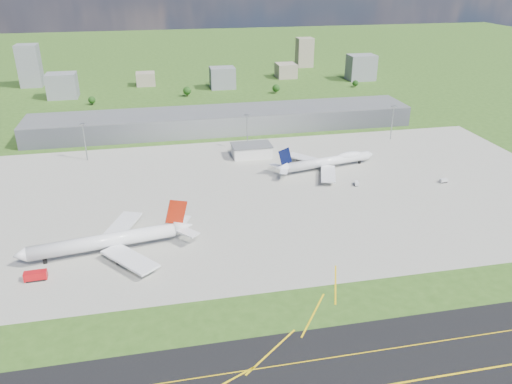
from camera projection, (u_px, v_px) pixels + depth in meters
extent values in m
plane|color=#315219|center=(226.00, 135.00, 386.12)|extent=(1400.00, 1400.00, 0.00)
cube|color=gray|center=(271.00, 192.00, 289.96)|extent=(360.00, 190.00, 0.08)
cube|color=slate|center=(223.00, 120.00, 396.35)|extent=(300.00, 42.00, 15.00)
cube|color=silver|center=(251.00, 151.00, 341.75)|extent=(26.00, 16.00, 8.00)
cylinder|color=gray|center=(85.00, 143.00, 331.46)|extent=(0.70, 0.70, 25.00)
cube|color=gray|center=(82.00, 124.00, 326.13)|extent=(3.50, 2.00, 1.20)
cylinder|color=gray|center=(247.00, 132.00, 351.57)|extent=(0.70, 0.70, 25.00)
cube|color=gray|center=(247.00, 115.00, 346.24)|extent=(3.50, 2.00, 1.20)
cylinder|color=gray|center=(392.00, 123.00, 371.69)|extent=(0.70, 0.70, 25.00)
cube|color=gray|center=(394.00, 107.00, 366.36)|extent=(3.50, 2.00, 1.20)
cylinder|color=white|center=(104.00, 241.00, 226.09)|extent=(64.89, 16.30, 6.68)
cone|color=white|center=(20.00, 256.00, 215.05)|extent=(6.51, 7.44, 6.68)
cone|color=white|center=(183.00, 226.00, 237.27)|extent=(9.81, 7.95, 6.68)
cube|color=maroon|center=(99.00, 246.00, 226.25)|extent=(52.80, 10.66, 1.45)
cube|color=white|center=(130.00, 259.00, 216.35)|extent=(25.92, 28.89, 1.00)
cube|color=white|center=(121.00, 226.00, 243.45)|extent=(19.89, 30.63, 1.00)
cube|color=#9B1A08|center=(176.00, 212.00, 233.06)|extent=(11.06, 2.22, 13.46)
cylinder|color=#38383D|center=(123.00, 259.00, 219.95)|extent=(6.59, 4.44, 3.56)
cylinder|color=#38383D|center=(117.00, 235.00, 239.90)|extent=(6.59, 4.44, 3.56)
cube|color=black|center=(121.00, 253.00, 225.88)|extent=(1.96, 1.59, 2.79)
cube|color=black|center=(119.00, 243.00, 234.44)|extent=(1.96, 1.59, 2.79)
cube|color=black|center=(45.00, 261.00, 220.00)|extent=(1.96, 1.59, 2.79)
cylinder|color=white|center=(328.00, 161.00, 320.18)|extent=(59.29, 17.54, 5.93)
cone|color=white|center=(370.00, 155.00, 331.57)|extent=(5.86, 6.76, 5.93)
cone|color=white|center=(281.00, 168.00, 307.97)|extent=(8.67, 7.32, 5.93)
cube|color=#1D2B9F|center=(331.00, 164.00, 321.63)|extent=(48.14, 12.00, 1.24)
ellipsoid|color=white|center=(349.00, 155.00, 324.92)|extent=(19.77, 9.56, 5.34)
cube|color=white|center=(306.00, 158.00, 330.00)|extent=(24.10, 25.70, 0.86)
cube|color=white|center=(328.00, 174.00, 305.70)|extent=(16.67, 28.03, 0.86)
cube|color=black|center=(285.00, 157.00, 305.91)|extent=(9.43, 2.35, 11.56)
cylinder|color=#38383D|center=(315.00, 163.00, 327.09)|extent=(5.76, 4.04, 3.06)
cylinder|color=#38383D|center=(301.00, 159.00, 333.13)|extent=(5.76, 4.04, 3.06)
cylinder|color=#38383D|center=(328.00, 172.00, 312.69)|extent=(5.76, 4.04, 3.06)
cylinder|color=#38383D|center=(328.00, 179.00, 302.72)|extent=(5.76, 4.04, 3.06)
cube|color=black|center=(317.00, 166.00, 323.44)|extent=(1.73, 1.43, 2.39)
cube|color=black|center=(324.00, 171.00, 316.24)|extent=(1.73, 1.43, 2.39)
cube|color=black|center=(359.00, 162.00, 330.37)|extent=(1.73, 1.43, 2.39)
cube|color=#B60D11|center=(36.00, 275.00, 208.12)|extent=(9.28, 3.84, 3.65)
cube|color=black|center=(36.00, 279.00, 208.88)|extent=(7.92, 3.95, 0.70)
cube|color=#BD8D0B|center=(171.00, 227.00, 248.54)|extent=(3.59, 3.90, 1.36)
cube|color=black|center=(171.00, 229.00, 248.82)|extent=(3.37, 3.54, 0.70)
cube|color=silver|center=(356.00, 183.00, 297.81)|extent=(3.16, 5.06, 2.06)
cube|color=black|center=(356.00, 185.00, 298.24)|extent=(3.08, 4.40, 0.70)
cube|color=beige|center=(444.00, 180.00, 301.55)|extent=(5.03, 2.79, 2.13)
cube|color=black|center=(444.00, 182.00, 302.00)|extent=(4.33, 2.82, 0.70)
cube|color=slate|center=(62.00, 86.00, 489.11)|extent=(28.00, 22.00, 24.00)
cube|color=gray|center=(146.00, 79.00, 541.44)|extent=(20.00, 18.00, 14.00)
cube|color=slate|center=(222.00, 78.00, 527.69)|extent=(26.00, 20.00, 22.00)
cube|color=gray|center=(286.00, 70.00, 579.19)|extent=(22.00, 24.00, 16.00)
cube|color=slate|center=(361.00, 67.00, 564.61)|extent=(30.00, 22.00, 28.00)
cube|color=slate|center=(30.00, 66.00, 531.07)|extent=(22.00, 20.00, 44.00)
cube|color=gray|center=(304.00, 52.00, 635.78)|extent=(20.00, 18.00, 36.00)
cylinder|color=#382314|center=(92.00, 103.00, 467.80)|extent=(0.70, 0.70, 3.00)
sphere|color=black|center=(92.00, 100.00, 466.39)|extent=(6.75, 6.75, 6.75)
cylinder|color=#382314|center=(187.00, 95.00, 497.49)|extent=(0.70, 0.70, 3.60)
sphere|color=black|center=(187.00, 91.00, 495.80)|extent=(8.10, 8.10, 8.10)
cylinder|color=#382314|center=(276.00, 92.00, 509.54)|extent=(0.70, 0.70, 3.40)
sphere|color=black|center=(276.00, 88.00, 507.94)|extent=(7.65, 7.65, 7.65)
cylinder|color=#382314|center=(355.00, 86.00, 535.02)|extent=(0.70, 0.70, 2.80)
sphere|color=black|center=(355.00, 83.00, 533.71)|extent=(6.30, 6.30, 6.30)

